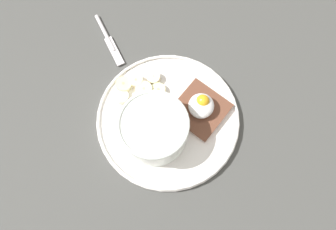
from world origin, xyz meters
TOP-DOWN VIEW (x-y plane):
  - ground_plane at (0.00, 0.00)cm, footprint 120.00×120.00cm
  - plate at (0.00, 0.00)cm, footprint 26.99×26.99cm
  - oatmeal_bowl at (-3.68, 1.46)cm, footprint 12.29×12.29cm
  - toast_slice at (3.25, -5.36)cm, footprint 11.74×11.74cm
  - poached_egg at (3.37, -5.37)cm, footprint 4.90×4.75cm
  - banana_slice_front at (4.02, 6.00)cm, footprint 4.67×4.67cm
  - banana_slice_left at (4.78, 3.39)cm, footprint 3.68×3.71cm
  - banana_slice_back at (1.48, 9.63)cm, footprint 4.02×4.04cm
  - banana_slice_right at (7.02, 4.99)cm, footprint 3.76×3.74cm
  - banana_slice_inner at (3.94, 10.11)cm, footprint 4.21×4.27cm
  - banana_slice_outer at (5.34, 8.06)cm, footprint 3.29×3.30cm
  - knife at (13.33, 16.93)cm, footprint 10.37×9.82cm

SIDE VIEW (x-z plane):
  - ground_plane at x=0.00cm, z-range 0.00..2.00cm
  - knife at x=13.33cm, z-range 2.00..2.80cm
  - plate at x=0.00cm, z-range 2.00..3.60cm
  - banana_slice_back at x=1.48cm, z-range 2.91..4.23cm
  - banana_slice_left at x=4.78cm, z-range 2.96..4.24cm
  - toast_slice at x=3.25cm, z-range 3.08..4.27cm
  - banana_slice_outer at x=5.34cm, z-range 2.97..4.44cm
  - banana_slice_right at x=7.02cm, z-range 2.93..4.55cm
  - banana_slice_inner at x=3.94cm, z-range 2.91..4.59cm
  - banana_slice_front at x=4.02cm, z-range 2.92..4.60cm
  - poached_egg at x=3.37cm, z-range 3.97..7.43cm
  - oatmeal_bowl at x=-3.68cm, z-range 2.99..9.71cm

